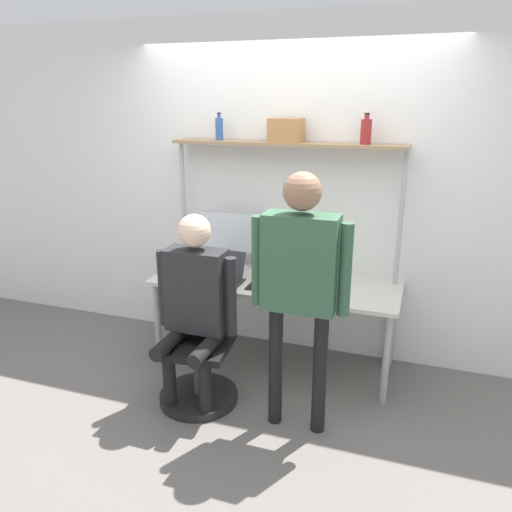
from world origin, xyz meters
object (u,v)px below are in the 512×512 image
at_px(bottle_red, 366,131).
at_px(storage_box, 286,130).
at_px(person_standing, 300,272).
at_px(cell_phone, 252,286).
at_px(monitor, 235,237).
at_px(person_seated, 195,297).
at_px(office_chair, 200,363).
at_px(laptop, 222,273).
at_px(bottle_blue, 219,128).

relative_size(bottle_red, storage_box, 0.88).
bearing_deg(person_standing, cell_phone, 132.27).
height_order(monitor, person_seated, person_seated).
distance_m(office_chair, person_seated, 0.53).
bearing_deg(bottle_red, person_standing, -102.74).
relative_size(monitor, storage_box, 2.51).
height_order(laptop, bottle_red, bottle_red).
xyz_separation_m(bottle_blue, storage_box, (0.55, -0.00, -0.00)).
bearing_deg(bottle_red, bottle_blue, 180.00).
bearing_deg(person_seated, laptop, 93.24).
xyz_separation_m(laptop, bottle_blue, (-0.16, 0.38, 1.07)).
bearing_deg(person_seated, cell_phone, 65.19).
relative_size(laptop, office_chair, 0.37).
height_order(office_chair, person_standing, person_standing).
distance_m(laptop, person_standing, 1.02).
distance_m(bottle_red, storage_box, 0.59).
height_order(office_chair, storage_box, storage_box).
bearing_deg(storage_box, laptop, -136.07).
relative_size(laptop, person_seated, 0.25).
bearing_deg(bottle_blue, monitor, -15.28).
height_order(monitor, laptop, monitor).
bearing_deg(person_standing, bottle_red, 77.26).
relative_size(person_standing, bottle_red, 7.70).
relative_size(laptop, storage_box, 1.36).
bearing_deg(laptop, storage_box, 43.93).
xyz_separation_m(laptop, storage_box, (0.39, 0.38, 1.07)).
relative_size(monitor, person_seated, 0.46).
bearing_deg(cell_phone, bottle_red, 30.37).
bearing_deg(monitor, person_seated, -86.69).
xyz_separation_m(person_standing, bottle_red, (0.22, 0.98, 0.77)).
relative_size(laptop, cell_phone, 2.27).
distance_m(laptop, bottle_red, 1.50).
bearing_deg(cell_phone, office_chair, -117.39).
bearing_deg(office_chair, bottle_blue, 101.66).
relative_size(cell_phone, bottle_red, 0.68).
xyz_separation_m(person_standing, storage_box, (-0.37, 0.98, 0.76)).
height_order(laptop, storage_box, storage_box).
height_order(cell_phone, office_chair, office_chair).
bearing_deg(bottle_red, laptop, -159.06).
bearing_deg(person_seated, office_chair, 95.57).
height_order(monitor, bottle_red, bottle_red).
bearing_deg(office_chair, person_seated, -84.43).
height_order(person_standing, storage_box, storage_box).
height_order(cell_phone, person_seated, person_seated).
distance_m(monitor, cell_phone, 0.54).
distance_m(monitor, laptop, 0.40).
relative_size(cell_phone, person_standing, 0.09).
distance_m(cell_phone, person_standing, 0.83).
relative_size(monitor, cell_phone, 4.18).
xyz_separation_m(person_seated, bottle_red, (0.96, 0.93, 1.05)).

